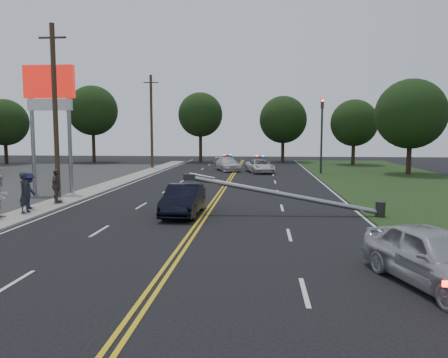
# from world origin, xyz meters

# --- Properties ---
(ground) EXTENTS (120.00, 120.00, 0.00)m
(ground) POSITION_xyz_m (0.00, 0.00, 0.00)
(ground) COLOR black
(ground) RESTS_ON ground
(sidewalk) EXTENTS (1.80, 70.00, 0.12)m
(sidewalk) POSITION_xyz_m (-8.40, 10.00, 0.06)
(sidewalk) COLOR gray
(sidewalk) RESTS_ON ground
(centerline_yellow) EXTENTS (0.36, 80.00, 0.00)m
(centerline_yellow) POSITION_xyz_m (0.00, 10.00, 0.01)
(centerline_yellow) COLOR gold
(centerline_yellow) RESTS_ON ground
(pylon_sign) EXTENTS (3.20, 0.35, 8.00)m
(pylon_sign) POSITION_xyz_m (-10.50, 14.00, 6.00)
(pylon_sign) COLOR gray
(pylon_sign) RESTS_ON ground
(traffic_signal) EXTENTS (0.28, 0.41, 7.05)m
(traffic_signal) POSITION_xyz_m (8.30, 30.00, 4.21)
(traffic_signal) COLOR #2D2D30
(traffic_signal) RESTS_ON ground
(fallen_streetlight) EXTENTS (9.36, 0.44, 1.91)m
(fallen_streetlight) POSITION_xyz_m (4.19, 8.00, 0.92)
(fallen_streetlight) COLOR #2D2D30
(fallen_streetlight) RESTS_ON ground
(utility_pole_mid) EXTENTS (1.60, 0.28, 10.00)m
(utility_pole_mid) POSITION_xyz_m (-9.20, 12.00, 5.08)
(utility_pole_mid) COLOR #382619
(utility_pole_mid) RESTS_ON ground
(utility_pole_far) EXTENTS (1.60, 0.28, 10.00)m
(utility_pole_far) POSITION_xyz_m (-9.20, 34.00, 5.08)
(utility_pole_far) COLOR #382619
(utility_pole_far) RESTS_ON ground
(tree_4) EXTENTS (5.75, 5.75, 8.03)m
(tree_4) POSITION_xyz_m (-29.16, 39.52, 5.15)
(tree_4) COLOR black
(tree_4) RESTS_ON ground
(tree_5) EXTENTS (6.50, 6.50, 10.03)m
(tree_5) POSITION_xyz_m (-19.52, 43.72, 6.77)
(tree_5) COLOR black
(tree_5) RESTS_ON ground
(tree_6) EXTENTS (5.87, 5.87, 9.21)m
(tree_6) POSITION_xyz_m (-5.52, 45.51, 6.26)
(tree_6) COLOR black
(tree_6) RESTS_ON ground
(tree_7) EXTENTS (6.29, 6.29, 8.77)m
(tree_7) POSITION_xyz_m (5.44, 46.81, 5.62)
(tree_7) COLOR black
(tree_7) RESTS_ON ground
(tree_8) EXTENTS (5.66, 5.66, 7.90)m
(tree_8) POSITION_xyz_m (13.75, 42.01, 5.06)
(tree_8) COLOR black
(tree_8) RESTS_ON ground
(tree_9) EXTENTS (6.48, 6.48, 8.84)m
(tree_9) POSITION_xyz_m (16.40, 29.85, 5.60)
(tree_9) COLOR black
(tree_9) RESTS_ON ground
(crashed_sedan) EXTENTS (1.57, 4.35, 1.43)m
(crashed_sedan) POSITION_xyz_m (-1.01, 7.70, 0.71)
(crashed_sedan) COLOR black
(crashed_sedan) RESTS_ON ground
(waiting_sedan) EXTENTS (3.06, 4.80, 1.52)m
(waiting_sedan) POSITION_xyz_m (6.98, -1.27, 0.76)
(waiting_sedan) COLOR #B0B2B9
(waiting_sedan) RESTS_ON ground
(emergency_a) EXTENTS (3.24, 4.98, 1.27)m
(emergency_a) POSITION_xyz_m (2.47, 30.08, 0.64)
(emergency_a) COLOR silver
(emergency_a) RESTS_ON ground
(emergency_b) EXTENTS (3.30, 5.02, 1.35)m
(emergency_b) POSITION_xyz_m (-0.82, 32.02, 0.68)
(emergency_b) COLOR silver
(emergency_b) RESTS_ON ground
(bystander_a) EXTENTS (0.51, 0.73, 1.91)m
(bystander_a) POSITION_xyz_m (-8.39, 6.99, 1.08)
(bystander_a) COLOR #23242A
(bystander_a) RESTS_ON sidewalk
(bystander_b) EXTENTS (0.80, 0.98, 1.91)m
(bystander_b) POSITION_xyz_m (-8.80, 5.68, 1.07)
(bystander_b) COLOR #B2B2B7
(bystander_b) RESTS_ON sidewalk
(bystander_c) EXTENTS (0.86, 1.26, 1.79)m
(bystander_c) POSITION_xyz_m (-8.76, 8.02, 1.02)
(bystander_c) COLOR #181C3E
(bystander_c) RESTS_ON sidewalk
(bystander_d) EXTENTS (0.56, 1.10, 1.80)m
(bystander_d) POSITION_xyz_m (-8.28, 9.90, 1.02)
(bystander_d) COLOR #544743
(bystander_d) RESTS_ON sidewalk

